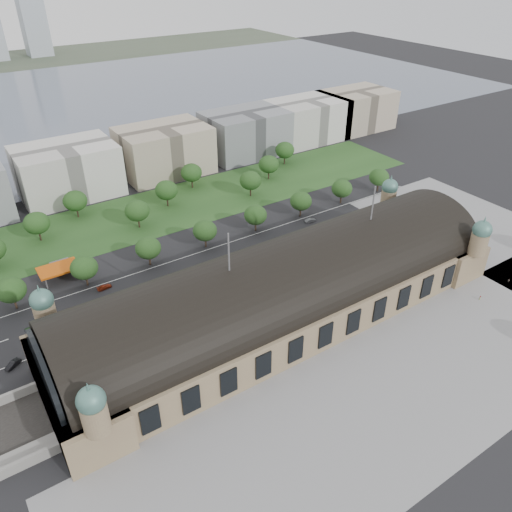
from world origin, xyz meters
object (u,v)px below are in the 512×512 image
parked_car_5 (144,317)px  pedestrian_0 (480,298)px  traffic_car_5 (310,220)px  pedestrian_2 (509,280)px  parked_car_3 (105,330)px  traffic_car_3 (104,287)px  parked_car_6 (131,329)px  parked_car_4 (94,342)px  parked_car_2 (119,324)px  parked_car_0 (13,364)px  bus_mid (273,253)px  bus_west (172,289)px  traffic_car_2 (119,316)px  traffic_car_6 (403,207)px  traffic_car_4 (278,254)px  bus_east (291,253)px  petrol_station (60,267)px  parked_car_1 (56,357)px

parked_car_5 → pedestrian_0: (99.66, -54.10, 0.00)m
traffic_car_5 → pedestrian_2: 81.34m
parked_car_3 → pedestrian_2: pedestrian_2 is taller
traffic_car_3 → parked_car_6: bearing=171.6°
pedestrian_0 → parked_car_4: bearing=155.2°
pedestrian_2 → parked_car_2: bearing=56.9°
pedestrian_0 → parked_car_0: bearing=157.3°
pedestrian_0 → bus_mid: bearing=123.4°
parked_car_2 → bus_west: size_ratio=0.43×
parked_car_3 → parked_car_6: (7.08, -4.00, 0.04)m
traffic_car_5 → parked_car_5: size_ratio=0.85×
traffic_car_2 → parked_car_5: (6.64, -4.87, 0.00)m
traffic_car_2 → bus_west: (20.16, 3.01, 0.89)m
parked_car_0 → traffic_car_6: bearing=59.9°
traffic_car_4 → bus_east: 5.26m
petrol_station → bus_east: size_ratio=1.24×
bus_mid → pedestrian_2: 86.18m
parked_car_1 → bus_mid: bearing=74.9°
parked_car_6 → pedestrian_0: pedestrian_0 is taller
traffic_car_2 → parked_car_0: size_ratio=1.18×
traffic_car_6 → parked_car_3: bearing=-81.0°
parked_car_3 → petrol_station: bearing=151.1°
parked_car_4 → pedestrian_2: parked_car_4 is taller
parked_car_0 → parked_car_2: bearing=57.5°
petrol_station → parked_car_1: 46.38m
traffic_car_2 → parked_car_5: size_ratio=1.00×
petrol_station → parked_car_2: petrol_station is taller
traffic_car_2 → pedestrian_2: size_ratio=3.76×
traffic_car_2 → traffic_car_5: 95.01m
petrol_station → pedestrian_2: (132.79, -94.55, -2.17)m
parked_car_5 → pedestrian_2: parked_car_5 is taller
parked_car_4 → parked_car_5: bearing=77.0°
parked_car_0 → bus_east: 103.02m
traffic_car_2 → parked_car_1: traffic_car_2 is taller
petrol_station → parked_car_3: size_ratio=3.74×
bus_west → pedestrian_0: size_ratio=7.49×
parked_car_4 → pedestrian_0: parked_car_4 is taller
traffic_car_5 → parked_car_0: bearing=103.9°
traffic_car_3 → bus_west: 24.34m
parked_car_6 → traffic_car_5: bearing=70.6°
pedestrian_2 → bus_east: bearing=33.7°
traffic_car_3 → parked_car_5: size_ratio=0.88×
parked_car_0 → bus_east: (102.96, 3.53, 0.76)m
traffic_car_5 → traffic_car_6: traffic_car_5 is taller
traffic_car_4 → pedestrian_2: traffic_car_4 is taller
parked_car_5 → traffic_car_2: bearing=-162.0°
traffic_car_2 → traffic_car_5: traffic_car_5 is taller
parked_car_0 → parked_car_6: parked_car_0 is taller
traffic_car_6 → pedestrian_0: 70.08m
parked_car_0 → bus_east: bus_east is taller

